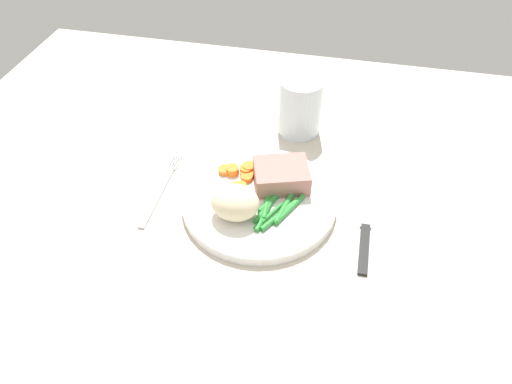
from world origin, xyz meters
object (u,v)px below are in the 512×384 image
object	(u,v)px
dinner_plate	(256,200)
meat_portion	(281,175)
fork	(161,189)
knife	(366,222)
water_glass	(300,110)

from	to	relation	value
dinner_plate	meat_portion	bearing A→B (deg)	49.40
fork	knife	world-z (taller)	knife
knife	water_glass	size ratio (longest dim) A/B	1.99
dinner_plate	fork	size ratio (longest dim) A/B	1.41
dinner_plate	fork	bearing A→B (deg)	-179.04
fork	knife	distance (cm)	31.99
fork	knife	xyz separation A→B (cm)	(31.99, -0.03, -0.00)
dinner_plate	fork	xyz separation A→B (cm)	(-15.33, -0.26, -0.60)
dinner_plate	meat_portion	size ratio (longest dim) A/B	2.86
fork	meat_portion	bearing A→B (deg)	14.46
knife	fork	bearing A→B (deg)	-176.07
dinner_plate	water_glass	distance (cm)	20.45
dinner_plate	water_glass	bearing A→B (deg)	79.93
meat_portion	knife	distance (cm)	14.40
knife	water_glass	bearing A→B (deg)	127.15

